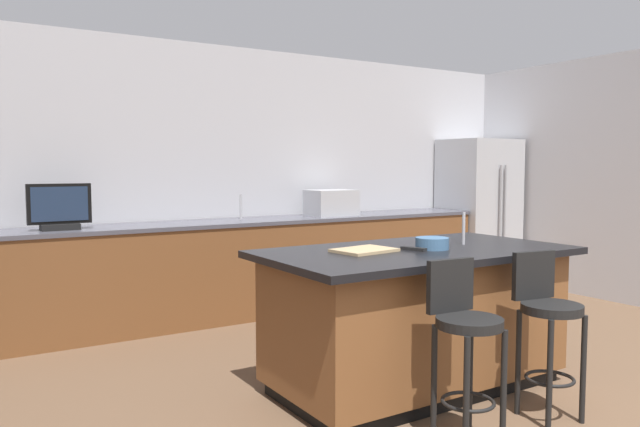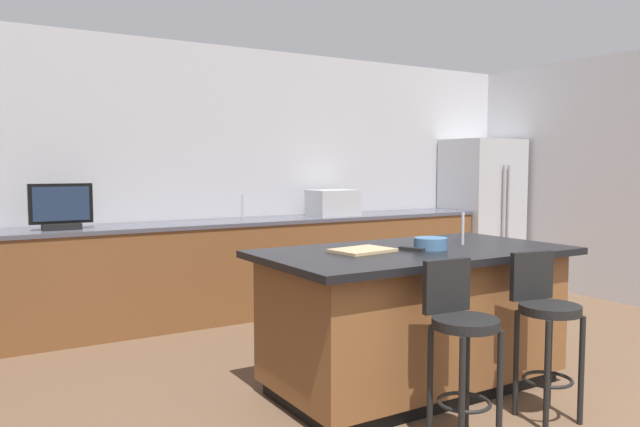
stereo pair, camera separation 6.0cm
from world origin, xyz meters
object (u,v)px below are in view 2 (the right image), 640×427
cutting_board (362,250)px  microwave (333,203)px  bar_stool_left (461,337)px  tv_monitor (61,209)px  refrigerator (481,212)px  kitchen_island (414,317)px  fruit_bowl (431,244)px  tv_remote (412,249)px  bar_stool_right (545,321)px

cutting_board → microwave: bearing=61.4°
bar_stool_left → microwave: bearing=72.2°
tv_monitor → bar_stool_left: 3.42m
microwave → bar_stool_left: microwave is taller
refrigerator → microwave: bearing=178.7°
microwave → kitchen_island: bearing=-110.6°
refrigerator → fruit_bowl: bearing=-140.9°
kitchen_island → tv_remote: size_ratio=11.82×
refrigerator → microwave: size_ratio=3.66×
refrigerator → bar_stool_right: (-2.67, -3.06, -0.32)m
tv_monitor → fruit_bowl: size_ratio=2.29×
kitchen_island → tv_remote: bearing=-144.6°
bar_stool_left → tv_remote: size_ratio=5.59×
bar_stool_right → cutting_board: bar_stool_right is taller
kitchen_island → bar_stool_left: 0.83m
bar_stool_left → cutting_board: 0.90m
bar_stool_right → microwave: bearing=88.4°
bar_stool_left → bar_stool_right: size_ratio=1.01×
tv_remote → kitchen_island: bearing=17.4°
fruit_bowl → tv_remote: fruit_bowl is taller
bar_stool_right → cutting_board: (-0.68, 0.83, 0.36)m
bar_stool_right → tv_remote: (-0.39, 0.71, 0.36)m
bar_stool_left → tv_monitor: bearing=118.6°
bar_stool_right → cutting_board: 1.13m
tv_monitor → tv_remote: (1.70, -2.35, -0.18)m
microwave → bar_stool_right: size_ratio=0.51×
bar_stool_left → fruit_bowl: 0.89m
bar_stool_right → fruit_bowl: (-0.25, 0.69, 0.38)m
microwave → tv_remote: microwave is taller
microwave → tv_monitor: (-2.65, -0.05, 0.04)m
cutting_board → kitchen_island: bearing=-11.7°
bar_stool_left → tv_remote: (0.27, 0.72, 0.35)m
bar_stool_left → tv_remote: bearing=72.9°
bar_stool_left → cutting_board: bar_stool_left is taller
refrigerator → tv_remote: refrigerator is taller
refrigerator → bar_stool_left: 4.54m
bar_stool_left → bar_stool_right: bearing=4.0°
refrigerator → tv_monitor: bearing=-179.9°
cutting_board → refrigerator: bearing=33.7°
fruit_bowl → cutting_board: 0.46m
bar_stool_left → tv_remote: 0.84m
tv_monitor → cutting_board: (1.40, -2.23, -0.18)m
fruit_bowl → kitchen_island: bearing=140.7°
tv_monitor → tv_remote: bearing=-54.1°
tv_remote → refrigerator: bearing=19.6°
kitchen_island → cutting_board: bearing=168.3°
kitchen_island → tv_remote: tv_remote is taller
bar_stool_right → cutting_board: bearing=138.1°
cutting_board → tv_monitor: bearing=122.2°
fruit_bowl → tv_remote: (-0.14, 0.02, -0.03)m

